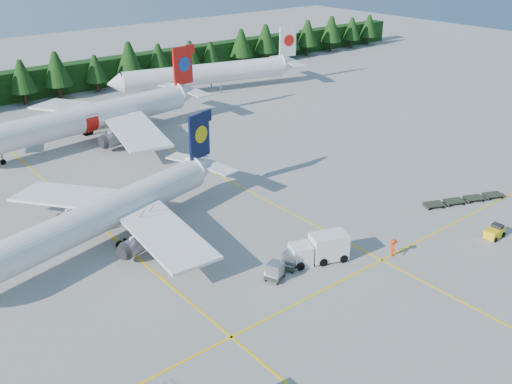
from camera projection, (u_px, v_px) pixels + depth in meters
ground at (302, 256)px, 61.35m from camera, size 320.00×320.00×0.00m
taxi_stripe_a at (100, 226)px, 67.43m from camera, size 0.25×120.00×0.01m
taxi_stripe_b at (235, 183)px, 78.88m from camera, size 0.25×120.00×0.01m
taxi_stripe_cross at (343, 280)px, 57.11m from camera, size 80.00×0.25×0.01m
treeline_hedge at (31, 84)px, 117.92m from camera, size 220.00×4.00×6.00m
airliner_navy at (90, 221)px, 61.49m from camera, size 37.04×30.10×10.97m
airliner_red at (82, 120)px, 92.37m from camera, size 44.40×36.37×12.92m
airliner_far_right at (201, 74)px, 121.79m from camera, size 42.35×13.26×12.51m
airstairs at (153, 237)px, 63.73m from camera, size 4.14×5.62×3.34m
service_truck at (319, 249)px, 59.84m from camera, size 6.55×4.30×2.97m
baggage_tug at (495, 232)px, 64.84m from camera, size 2.60×1.46×1.36m
dolly_train at (464, 199)px, 73.24m from camera, size 11.25×5.54×0.14m
uld_pair at (283, 265)px, 57.76m from camera, size 5.09×2.82×1.58m
crew_a at (304, 261)px, 58.89m from camera, size 0.68×0.63×1.56m
crew_b at (346, 243)px, 61.87m from camera, size 1.11×0.99×1.90m
crew_c at (393, 248)px, 60.96m from camera, size 0.89×0.99×2.00m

